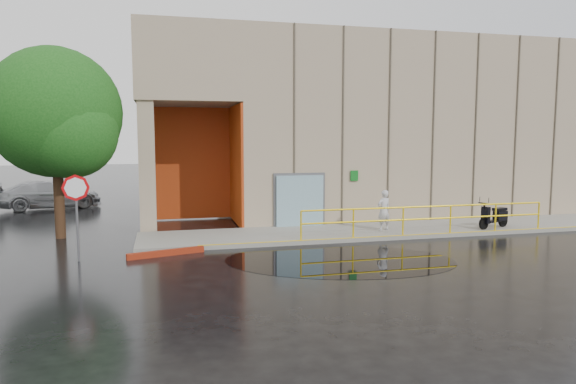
# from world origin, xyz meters

# --- Properties ---
(ground) EXTENTS (120.00, 120.00, 0.00)m
(ground) POSITION_xyz_m (0.00, 0.00, 0.00)
(ground) COLOR black
(ground) RESTS_ON ground
(sidewalk) EXTENTS (20.00, 3.00, 0.15)m
(sidewalk) POSITION_xyz_m (4.00, 4.50, 0.07)
(sidewalk) COLOR gray
(sidewalk) RESTS_ON ground
(building) EXTENTS (20.00, 10.17, 8.00)m
(building) POSITION_xyz_m (5.10, 10.98, 4.21)
(building) COLOR tan
(building) RESTS_ON ground
(guardrail) EXTENTS (9.56, 0.06, 1.03)m
(guardrail) POSITION_xyz_m (4.25, 3.15, 0.68)
(guardrail) COLOR yellow
(guardrail) RESTS_ON sidewalk
(person) EXTENTS (0.63, 0.49, 1.52)m
(person) POSITION_xyz_m (3.03, 4.22, 0.91)
(person) COLOR silver
(person) RESTS_ON sidewalk
(scooter) EXTENTS (1.63, 0.95, 1.23)m
(scooter) POSITION_xyz_m (7.36, 3.60, 0.86)
(scooter) COLOR black
(scooter) RESTS_ON sidewalk
(stop_sign) EXTENTS (0.77, 0.18, 2.57)m
(stop_sign) POSITION_xyz_m (-7.52, 2.38, 1.88)
(stop_sign) COLOR slate
(stop_sign) RESTS_ON ground
(red_curb) EXTENTS (2.36, 0.82, 0.18)m
(red_curb) POSITION_xyz_m (-5.00, 2.50, 0.09)
(red_curb) COLOR maroon
(red_curb) RESTS_ON ground
(puddle) EXTENTS (7.72, 5.90, 0.01)m
(puddle) POSITION_xyz_m (-0.00, 0.63, 0.00)
(puddle) COLOR black
(puddle) RESTS_ON ground
(car_c) EXTENTS (5.27, 3.21, 1.43)m
(car_c) POSITION_xyz_m (-10.68, 14.77, 0.71)
(car_c) COLOR #AAACB1
(car_c) RESTS_ON ground
(tree_near) EXTENTS (4.62, 4.62, 6.83)m
(tree_near) POSITION_xyz_m (-8.55, 6.15, 4.34)
(tree_near) COLOR black
(tree_near) RESTS_ON ground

